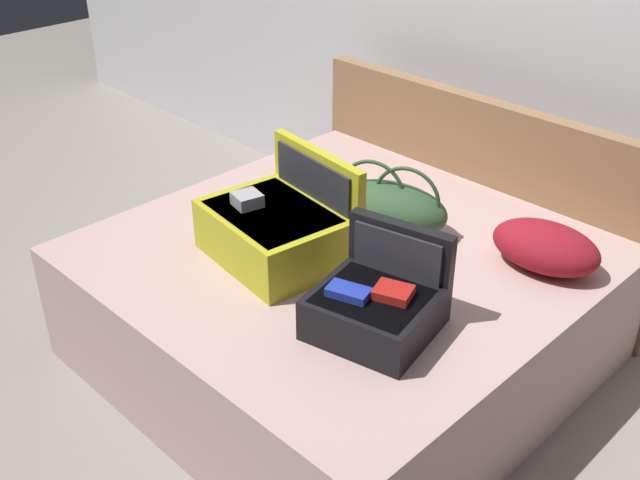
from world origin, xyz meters
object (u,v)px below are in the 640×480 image
Objects in this scene: hard_case_large at (278,227)px; hard_case_medium at (377,304)px; pillow_near_headboard at (546,247)px; bed at (342,304)px; duffel_bag at (389,207)px.

hard_case_large is 0.60m from hard_case_medium.
hard_case_large is 1.03m from pillow_near_headboard.
hard_case_large reaches higher than hard_case_medium.
bed is 0.47m from hard_case_large.
pillow_near_headboard is (0.20, 0.75, -0.01)m from hard_case_medium.
bed is 0.45m from duffel_bag.
bed is at bearing -94.82° from duffel_bag.
bed is 0.65m from hard_case_medium.
hard_case_medium is 1.09× the size of pillow_near_headboard.
hard_case_medium is 0.69m from duffel_bag.
pillow_near_headboard is at bearing 47.96° from hard_case_large.
hard_case_large is 1.40× the size of pillow_near_headboard.
duffel_bag is 1.34× the size of pillow_near_headboard.
hard_case_medium is (0.59, -0.09, -0.03)m from hard_case_large.
bed is at bearing -144.72° from pillow_near_headboard.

